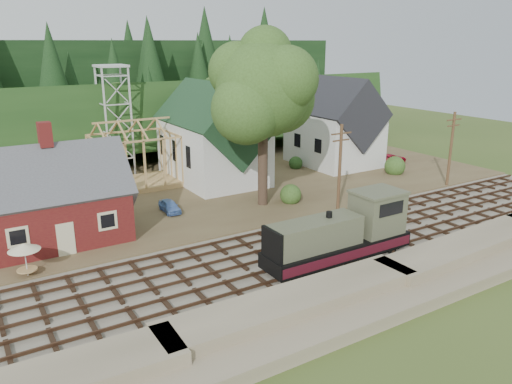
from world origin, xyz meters
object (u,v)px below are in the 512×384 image
locomotive (343,234)px  car_red (391,159)px  patio_set (24,248)px  car_blue (170,206)px

locomotive → car_red: locomotive is taller
locomotive → patio_set: bearing=156.2°
locomotive → patio_set: locomotive is taller
locomotive → patio_set: 21.07m
car_red → patio_set: 44.00m
car_red → patio_set: size_ratio=1.97×
car_red → car_blue: bearing=92.4°
locomotive → car_blue: locomotive is taller
car_blue → patio_set: size_ratio=1.42×
locomotive → car_blue: (-6.61, 15.42, -1.18)m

